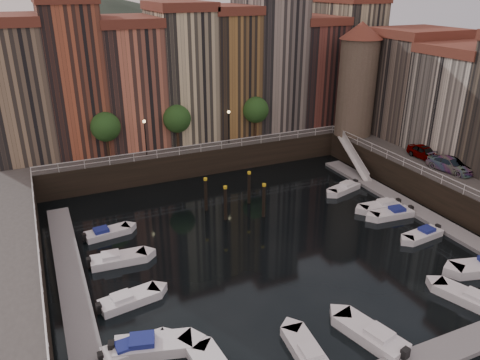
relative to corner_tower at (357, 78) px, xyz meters
name	(u,v)px	position (x,y,z in m)	size (l,w,h in m)	color
ground	(263,239)	(-20.00, -14.50, -10.19)	(200.00, 200.00, 0.00)	black
quay_far	(176,140)	(-20.00, 11.50, -8.69)	(80.00, 20.00, 3.00)	black
dock_left	(73,288)	(-36.20, -15.50, -10.02)	(2.00, 28.00, 0.35)	gray
dock_right	(413,208)	(-3.80, -15.50, -10.02)	(2.00, 28.00, 0.35)	gray
mountains	(93,33)	(-18.28, 95.50, -2.28)	(145.00, 100.00, 18.00)	#2D382D
far_terrace	(204,70)	(-16.69, 9.00, 0.76)	(48.70, 10.30, 17.50)	#90775C
right_terrace	(466,96)	(6.50, -10.70, -0.64)	(9.30, 24.30, 14.00)	#6A5C50
corner_tower	(357,78)	(0.00, 0.00, 0.00)	(5.20, 5.20, 13.80)	#6B5B4C
promenade_trees	(183,118)	(-21.33, 3.70, -3.61)	(21.20, 3.20, 5.20)	black
street_lamps	(188,126)	(-21.00, 2.70, -4.30)	(10.36, 0.36, 4.18)	black
railings	(241,180)	(-20.00, -9.62, -6.41)	(36.08, 34.04, 0.52)	white
gangway	(354,156)	(-2.90, -4.50, -8.28)	(2.78, 8.32, 3.73)	white
mooring_pilings	(236,197)	(-20.08, -8.73, -8.54)	(4.94, 3.94, 3.78)	black
boat_left_0	(151,346)	(-32.45, -23.94, -9.81)	(5.15, 2.99, 1.15)	white
boat_left_1	(134,349)	(-33.47, -23.70, -9.87)	(4.28, 1.76, 0.97)	white
boat_left_2	(128,300)	(-32.79, -18.78, -9.85)	(4.54, 2.25, 1.02)	white
boat_left_3	(117,259)	(-32.51, -13.16, -9.83)	(4.71, 1.99, 1.07)	white
boat_left_4	(106,233)	(-32.58, -8.34, -9.87)	(4.22, 1.99, 0.95)	white
boat_right_1	(423,235)	(-6.95, -20.14, -9.88)	(4.15, 1.88, 0.94)	white
boat_right_2	(393,213)	(-6.66, -15.83, -9.85)	(4.50, 2.00, 1.02)	white
boat_right_3	(381,206)	(-6.63, -14.09, -9.86)	(4.44, 1.92, 1.01)	white
boat_right_4	(344,188)	(-7.30, -8.88, -9.87)	(4.33, 2.58, 0.97)	white
boat_near_1	(307,352)	(-23.97, -28.22, -9.85)	(2.01, 4.51, 1.02)	white
boat_near_2	(372,335)	(-19.50, -28.72, -9.80)	(2.98, 5.21, 1.17)	white
boat_near_3	(468,298)	(-10.77, -28.38, -9.84)	(3.01, 4.71, 1.06)	white
car_a	(425,153)	(1.57, -10.86, -6.47)	(1.71, 4.26, 1.45)	gray
car_b	(456,165)	(1.93, -14.80, -6.53)	(1.41, 4.04, 1.33)	gray
car_c	(450,165)	(1.19, -14.71, -6.49)	(1.97, 4.84, 1.40)	gray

